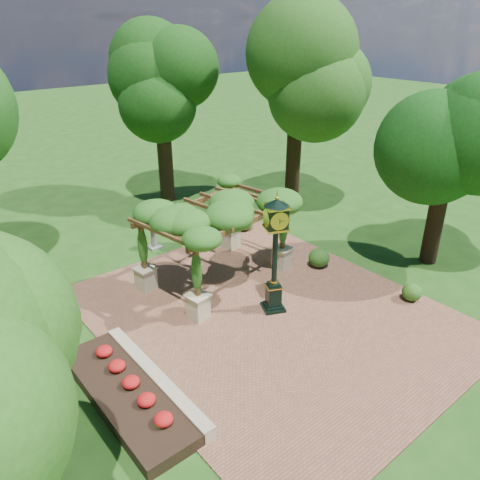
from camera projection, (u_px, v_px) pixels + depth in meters
ground at (290, 328)px, 14.96m from camera, size 120.00×120.00×0.00m
brick_plaza at (268, 314)px, 15.65m from camera, size 10.00×12.00×0.04m
border_wall at (156, 379)px, 12.58m from camera, size 0.35×5.00×0.40m
flower_bed at (125, 395)px, 12.07m from camera, size 1.50×5.00×0.36m
pedestal_clock at (275, 246)px, 14.85m from camera, size 1.06×1.06×4.04m
pergola at (215, 212)px, 16.61m from camera, size 5.71×4.07×3.31m
sundial at (154, 239)px, 19.96m from camera, size 0.55×0.55×0.95m
shrub_front at (412, 292)px, 16.25m from camera, size 0.70×0.70×0.61m
shrub_mid at (319, 258)px, 18.42m from camera, size 0.88×0.88×0.75m
shrub_back at (244, 222)px, 21.59m from camera, size 0.89×0.89×0.79m
tree_north at (160, 85)px, 22.86m from camera, size 4.16×4.16×8.76m
tree_east_far at (298, 63)px, 22.07m from camera, size 4.75×4.75×10.24m
tree_east_near at (452, 136)px, 16.85m from camera, size 4.37×4.37×7.46m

